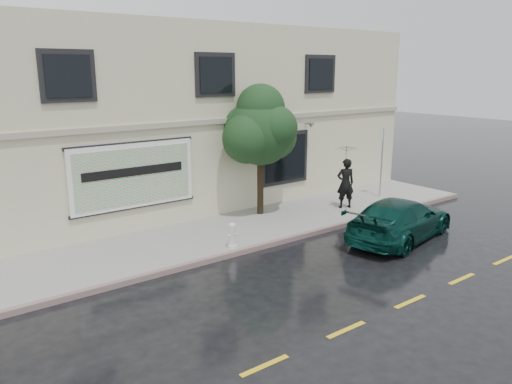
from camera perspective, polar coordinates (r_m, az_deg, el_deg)
ground at (r=14.81m, az=6.16°, el=-7.56°), size 90.00×90.00×0.00m
sidewalk at (r=17.15m, az=-1.27°, el=-4.19°), size 20.00×3.50×0.15m
curb at (r=15.83m, az=2.45°, el=-5.75°), size 20.00×0.18×0.16m
road_marking at (r=12.71m, az=17.21°, el=-11.86°), size 19.00×0.12×0.01m
building at (r=21.32m, az=-10.47°, el=8.56°), size 20.00×8.12×7.00m
billboard at (r=16.54m, az=-13.79°, el=1.83°), size 4.30×0.16×2.20m
car at (r=16.76m, az=16.17°, el=-3.01°), size 4.99×2.96×1.36m
pedestrian at (r=19.49m, az=10.19°, el=0.98°), size 0.83×0.71×1.93m
umbrella at (r=19.24m, az=10.36°, el=4.87°), size 1.02×1.02×0.74m
street_tree at (r=18.02m, az=0.51°, el=6.89°), size 2.44×2.44×4.29m
fire_hydrant at (r=15.07m, az=-2.72°, el=-4.97°), size 0.32×0.30×0.77m
sign_pole at (r=21.40m, az=14.20°, el=3.95°), size 0.36×0.06×2.89m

